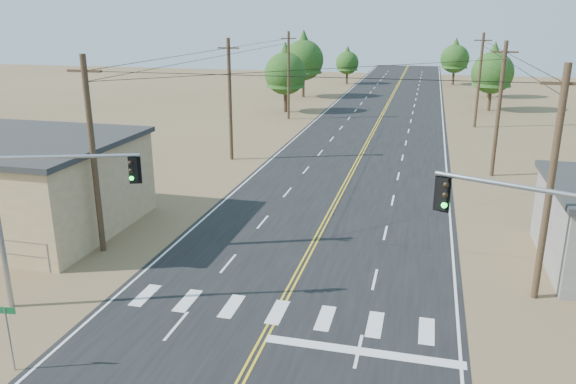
% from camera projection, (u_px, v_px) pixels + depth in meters
% --- Properties ---
extents(road, '(15.00, 200.00, 0.02)m').
position_uv_depth(road, '(351.00, 173.00, 43.50)').
color(road, black).
rests_on(road, ground).
extents(utility_pole_left_near, '(1.80, 0.30, 10.00)m').
position_uv_depth(utility_pole_left_near, '(93.00, 155.00, 27.74)').
color(utility_pole_left_near, '#4C3826').
rests_on(utility_pole_left_near, ground).
extents(utility_pole_left_mid, '(1.80, 0.30, 10.00)m').
position_uv_depth(utility_pole_left_mid, '(230.00, 99.00, 46.24)').
color(utility_pole_left_mid, '#4C3826').
rests_on(utility_pole_left_mid, ground).
extents(utility_pole_left_far, '(1.80, 0.30, 10.00)m').
position_uv_depth(utility_pole_left_far, '(289.00, 75.00, 64.74)').
color(utility_pole_left_far, '#4C3826').
rests_on(utility_pole_left_far, ground).
extents(utility_pole_right_near, '(1.80, 0.30, 10.00)m').
position_uv_depth(utility_pole_right_near, '(550.00, 185.00, 22.88)').
color(utility_pole_right_near, '#4C3826').
rests_on(utility_pole_right_near, ground).
extents(utility_pole_right_mid, '(1.80, 0.30, 10.00)m').
position_uv_depth(utility_pole_right_mid, '(499.00, 109.00, 41.38)').
color(utility_pole_right_mid, '#4C3826').
rests_on(utility_pole_right_mid, ground).
extents(utility_pole_right_far, '(1.80, 0.30, 10.00)m').
position_uv_depth(utility_pole_right_far, '(479.00, 80.00, 59.88)').
color(utility_pole_right_far, '#4C3826').
rests_on(utility_pole_right_far, ground).
extents(signal_mast_left, '(5.62, 2.08, 6.62)m').
position_uv_depth(signal_mast_left, '(40.00, 204.00, 22.41)').
color(signal_mast_left, gray).
rests_on(signal_mast_left, ground).
extents(signal_mast_right, '(5.33, 2.28, 7.10)m').
position_uv_depth(signal_mast_right, '(560.00, 264.00, 16.36)').
color(signal_mast_right, gray).
rests_on(signal_mast_right, ground).
extents(street_sign, '(0.72, 0.13, 2.44)m').
position_uv_depth(street_sign, '(8.00, 328.00, 18.91)').
color(street_sign, gray).
rests_on(street_sign, ground).
extents(tree_left_near, '(5.20, 5.20, 8.67)m').
position_uv_depth(tree_left_near, '(285.00, 69.00, 69.48)').
color(tree_left_near, '#3F2D1E').
rests_on(tree_left_near, ground).
extents(tree_left_mid, '(5.88, 5.88, 9.80)m').
position_uv_depth(tree_left_mid, '(304.00, 56.00, 82.29)').
color(tree_left_mid, '#3F2D1E').
rests_on(tree_left_mid, ground).
extents(tree_left_far, '(4.02, 4.02, 6.70)m').
position_uv_depth(tree_left_far, '(347.00, 60.00, 98.79)').
color(tree_left_far, '#3F2D1E').
rests_on(tree_left_far, ground).
extents(tree_right_near, '(5.20, 5.20, 8.67)m').
position_uv_depth(tree_right_near, '(493.00, 69.00, 70.46)').
color(tree_right_near, '#3F2D1E').
rests_on(tree_right_near, ground).
extents(tree_right_mid, '(4.59, 4.59, 7.64)m').
position_uv_depth(tree_right_mid, '(491.00, 65.00, 82.28)').
color(tree_right_mid, '#3F2D1E').
rests_on(tree_right_mid, ground).
extents(tree_right_far, '(4.86, 4.86, 8.10)m').
position_uv_depth(tree_right_far, '(455.00, 56.00, 97.29)').
color(tree_right_far, '#3F2D1E').
rests_on(tree_right_far, ground).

